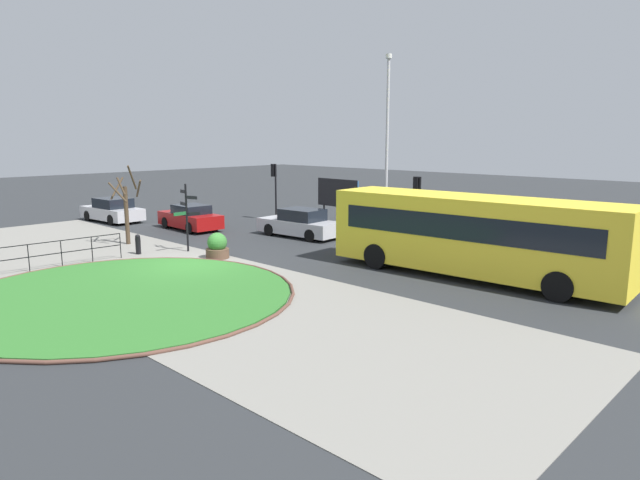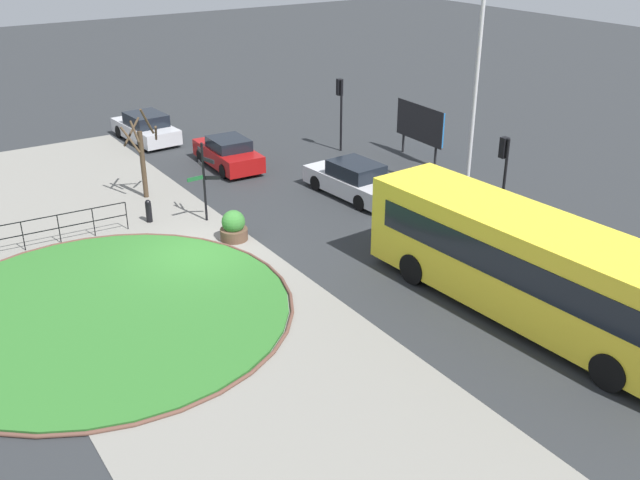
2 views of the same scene
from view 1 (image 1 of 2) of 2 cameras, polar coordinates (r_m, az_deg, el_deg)
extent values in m
plane|color=#282B2D|center=(23.08, -13.16, -2.67)|extent=(120.00, 120.00, 0.00)
cube|color=gray|center=(22.16, -17.15, -3.39)|extent=(32.00, 8.31, 0.02)
cylinder|color=#2D6B28|center=(19.41, -19.46, -5.35)|extent=(10.91, 10.91, 0.10)
torus|color=brown|center=(19.41, -19.46, -5.33)|extent=(11.22, 11.22, 0.11)
cylinder|color=black|center=(25.84, -13.49, 2.10)|extent=(0.09, 0.09, 3.01)
sphere|color=black|center=(25.67, -13.64, 5.54)|extent=(0.10, 0.10, 0.10)
cube|color=black|center=(25.97, -13.88, 4.86)|extent=(0.52, 0.12, 0.15)
cube|color=black|center=(25.48, -13.01, 4.26)|extent=(0.60, 0.18, 0.15)
cube|color=black|center=(26.09, -13.85, 3.64)|extent=(0.63, 0.16, 0.15)
cube|color=#195128|center=(25.59, -14.18, 2.62)|extent=(0.07, 0.64, 0.15)
cube|color=black|center=(25.82, -12.81, 2.65)|extent=(0.31, 0.48, 0.15)
cylinder|color=black|center=(26.00, -18.14, -0.60)|extent=(0.23, 0.23, 0.76)
sphere|color=black|center=(25.92, -18.20, 0.31)|extent=(0.22, 0.22, 0.22)
cube|color=black|center=(24.42, -25.07, -0.06)|extent=(0.29, 4.86, 0.03)
cube|color=black|center=(24.51, -24.98, -1.19)|extent=(0.29, 4.86, 0.03)
cylinder|color=black|center=(25.35, -19.78, -0.59)|extent=(0.04, 0.04, 1.09)
cylinder|color=black|center=(24.91, -22.33, -0.95)|extent=(0.04, 0.04, 1.09)
cylinder|color=black|center=(24.52, -24.97, -1.32)|extent=(0.04, 0.04, 1.09)
cylinder|color=black|center=(24.18, -27.69, -1.70)|extent=(0.04, 0.04, 1.09)
cube|color=yellow|center=(21.26, 15.41, 0.62)|extent=(11.06, 3.17, 2.73)
cube|color=black|center=(20.05, 13.90, 1.22)|extent=(9.60, 0.57, 0.88)
cube|color=black|center=(22.36, 16.86, 2.01)|extent=(9.60, 0.57, 0.88)
cube|color=black|center=(24.02, 3.53, 2.42)|extent=(0.14, 2.08, 1.10)
cube|color=black|center=(23.90, 3.56, 4.82)|extent=(0.10, 1.40, 0.28)
cylinder|color=black|center=(22.17, 5.77, -1.66)|extent=(1.02, 0.36, 1.00)
cylinder|color=black|center=(24.10, 8.94, -0.75)|extent=(1.02, 0.36, 1.00)
cylinder|color=black|center=(19.20, 23.23, -4.39)|extent=(1.02, 0.36, 1.00)
cylinder|color=black|center=(21.40, 25.12, -3.06)|extent=(1.02, 0.36, 1.00)
cube|color=maroon|center=(32.29, -13.17, 2.04)|extent=(4.33, 1.93, 0.75)
cube|color=black|center=(32.06, -13.06, 3.10)|extent=(1.98, 1.62, 0.49)
cube|color=#EAEACC|center=(33.88, -15.80, 2.37)|extent=(0.03, 0.20, 0.12)
cube|color=#EAEACC|center=(34.38, -14.26, 2.56)|extent=(0.03, 0.20, 0.12)
cylinder|color=black|center=(33.07, -15.51, 1.73)|extent=(0.65, 0.25, 0.64)
cylinder|color=black|center=(33.85, -13.15, 2.03)|extent=(0.65, 0.25, 0.64)
cylinder|color=black|center=(30.80, -13.16, 1.21)|extent=(0.65, 0.25, 0.64)
cylinder|color=black|center=(31.63, -10.69, 1.54)|extent=(0.65, 0.25, 0.64)
cube|color=#B7B7BC|center=(29.15, -2.10, 1.38)|extent=(4.71, 2.10, 0.71)
cube|color=black|center=(28.94, -1.83, 2.62)|extent=(2.23, 1.71, 0.60)
cube|color=#EAEACC|center=(30.34, -6.02, 1.76)|extent=(0.03, 0.20, 0.12)
cube|color=#EAEACC|center=(31.08, -4.63, 1.99)|extent=(0.03, 0.20, 0.12)
cylinder|color=black|center=(29.57, -5.20, 1.06)|extent=(0.65, 0.27, 0.64)
cylinder|color=black|center=(30.72, -3.08, 1.45)|extent=(0.65, 0.27, 0.64)
cylinder|color=black|center=(27.67, -1.00, 0.45)|extent=(0.65, 0.27, 0.64)
cylinder|color=black|center=(28.89, 1.08, 0.88)|extent=(0.65, 0.27, 0.64)
cube|color=#B7B7BC|center=(36.73, -20.52, 2.62)|extent=(4.56, 2.17, 0.70)
cube|color=black|center=(36.51, -20.45, 3.59)|extent=(2.21, 1.79, 0.58)
cube|color=#EAEACC|center=(38.42, -22.91, 2.83)|extent=(0.03, 0.20, 0.12)
cube|color=#EAEACC|center=(38.94, -21.44, 3.02)|extent=(0.03, 0.20, 0.12)
cylinder|color=black|center=(37.56, -22.68, 2.31)|extent=(0.65, 0.26, 0.64)
cylinder|color=black|center=(38.37, -20.42, 2.62)|extent=(0.65, 0.26, 0.64)
cylinder|color=black|center=(35.15, -20.59, 1.94)|extent=(0.65, 0.26, 0.64)
cylinder|color=black|center=(36.02, -18.22, 2.28)|extent=(0.65, 0.26, 0.64)
cylinder|color=black|center=(34.97, -4.55, 4.90)|extent=(0.11, 0.11, 3.50)
cube|color=black|center=(35.03, -4.77, 7.14)|extent=(0.29, 0.29, 0.78)
sphere|color=black|center=(35.15, -4.92, 7.55)|extent=(0.16, 0.16, 0.16)
sphere|color=#F2A519|center=(35.16, -4.91, 7.15)|extent=(0.16, 0.16, 0.16)
sphere|color=black|center=(35.17, -4.90, 6.75)|extent=(0.16, 0.16, 0.16)
cylinder|color=black|center=(28.11, 10.14, 3.11)|extent=(0.11, 0.11, 3.22)
cube|color=black|center=(28.10, 9.88, 5.63)|extent=(0.27, 0.27, 0.78)
sphere|color=black|center=(28.17, 9.65, 6.14)|extent=(0.16, 0.16, 0.16)
sphere|color=black|center=(28.19, 9.64, 5.65)|extent=(0.16, 0.16, 0.16)
sphere|color=green|center=(28.21, 9.62, 5.16)|extent=(0.16, 0.16, 0.16)
cylinder|color=#B7B7BC|center=(30.12, 6.87, 9.33)|extent=(0.16, 0.16, 9.14)
cylinder|color=silver|center=(30.39, 7.07, 18.21)|extent=(0.32, 0.32, 0.22)
cylinder|color=black|center=(35.41, 0.42, 3.58)|extent=(0.12, 0.12, 1.75)
cylinder|color=black|center=(33.72, 3.35, 3.21)|extent=(0.12, 0.12, 1.75)
cube|color=#1E66B2|center=(34.45, 1.86, 4.85)|extent=(3.27, 0.25, 1.62)
cube|color=black|center=(34.40, 1.78, 4.84)|extent=(3.37, 0.17, 1.72)
cylinder|color=brown|center=(24.33, -10.46, -1.37)|extent=(0.99, 0.99, 0.43)
sphere|color=#33702D|center=(24.23, -10.50, -0.24)|extent=(0.84, 0.84, 0.84)
cylinder|color=#423323|center=(28.48, -19.21, 2.37)|extent=(0.20, 0.20, 2.82)
cylinder|color=#423323|center=(28.62, -20.09, 5.01)|extent=(0.49, 0.93, 1.02)
cylinder|color=#423323|center=(28.14, -18.71, 6.08)|extent=(0.60, 0.72, 1.20)
cylinder|color=#423323|center=(27.98, -20.04, 4.61)|extent=(1.02, 0.46, 0.94)
cylinder|color=#423323|center=(28.18, -19.73, 5.22)|extent=(0.54, 0.22, 0.83)
cylinder|color=#423323|center=(28.43, -18.10, 5.04)|extent=(1.27, 0.52, 0.94)
camera|label=2|loc=(6.97, 91.09, 56.04)|focal=40.57mm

